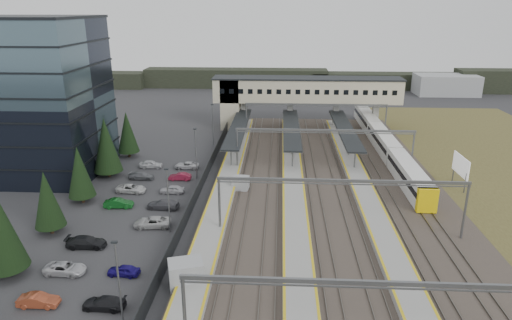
# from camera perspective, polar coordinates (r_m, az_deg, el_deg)

# --- Properties ---
(ground) EXTENTS (220.00, 220.00, 0.00)m
(ground) POSITION_cam_1_polar(r_m,az_deg,el_deg) (62.02, -1.70, -5.74)
(ground) COLOR #2B2B2D
(ground) RESTS_ON ground
(office_building) EXTENTS (24.30, 18.30, 24.30)m
(office_building) POSITION_cam_1_polar(r_m,az_deg,el_deg) (80.70, -27.61, 6.98)
(office_building) COLOR #3F545F
(office_building) RESTS_ON ground
(conifer_row) EXTENTS (4.42, 49.82, 9.50)m
(conifer_row) POSITION_cam_1_polar(r_m,az_deg,el_deg) (62.46, -22.62, -2.27)
(conifer_row) COLOR black
(conifer_row) RESTS_ON ground
(car_park) EXTENTS (10.61, 44.46, 1.29)m
(car_park) POSITION_cam_1_polar(r_m,az_deg,el_deg) (58.68, -15.55, -7.30)
(car_park) COLOR silver
(car_park) RESTS_ON ground
(lampposts) EXTENTS (0.50, 53.25, 8.07)m
(lampposts) POSITION_cam_1_polar(r_m,az_deg,el_deg) (62.67, -8.95, -1.42)
(lampposts) COLOR slate
(lampposts) RESTS_ON ground
(fence) EXTENTS (0.08, 90.00, 2.00)m
(fence) POSITION_cam_1_polar(r_m,az_deg,el_deg) (67.00, -6.91, -3.03)
(fence) COLOR #26282B
(fence) RESTS_ON ground
(relay_cabin_near) EXTENTS (3.79, 3.23, 2.69)m
(relay_cabin_near) POSITION_cam_1_polar(r_m,az_deg,el_deg) (45.38, -8.75, -13.92)
(relay_cabin_near) COLOR #989A9C
(relay_cabin_near) RESTS_ON ground
(relay_cabin_far) EXTENTS (2.53, 2.20, 2.09)m
(relay_cabin_far) POSITION_cam_1_polar(r_m,az_deg,el_deg) (66.70, -1.94, -2.96)
(relay_cabin_far) COLOR #989A9C
(relay_cabin_far) RESTS_ON ground
(rail_corridor) EXTENTS (34.00, 90.00, 0.92)m
(rail_corridor) POSITION_cam_1_polar(r_m,az_deg,el_deg) (66.44, 6.73, -3.88)
(rail_corridor) COLOR #37302A
(rail_corridor) RESTS_ON ground
(canopies) EXTENTS (23.10, 30.00, 3.28)m
(canopies) POSITION_cam_1_polar(r_m,az_deg,el_deg) (86.07, 4.43, 4.01)
(canopies) COLOR black
(canopies) RESTS_ON ground
(footbridge) EXTENTS (40.40, 6.40, 11.20)m
(footbridge) POSITION_cam_1_polar(r_m,az_deg,el_deg) (99.88, 4.73, 8.41)
(footbridge) COLOR beige
(footbridge) RESTS_ON ground
(gantries) EXTENTS (28.40, 62.28, 7.17)m
(gantries) POSITION_cam_1_polar(r_m,az_deg,el_deg) (62.83, 9.45, 0.21)
(gantries) COLOR slate
(gantries) RESTS_ON ground
(train) EXTENTS (2.60, 54.39, 3.28)m
(train) POSITION_cam_1_polar(r_m,az_deg,el_deg) (87.18, 15.66, 2.15)
(train) COLOR silver
(train) RESTS_ON ground
(billboard) EXTENTS (0.27, 5.74, 4.83)m
(billboard) POSITION_cam_1_polar(r_m,az_deg,el_deg) (73.56, 24.22, -0.76)
(billboard) COLOR slate
(billboard) RESTS_ON ground
(treeline_far) EXTENTS (170.00, 19.00, 7.00)m
(treeline_far) POSITION_cam_1_polar(r_m,az_deg,el_deg) (151.44, 10.41, 9.76)
(treeline_far) COLOR black
(treeline_far) RESTS_ON ground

